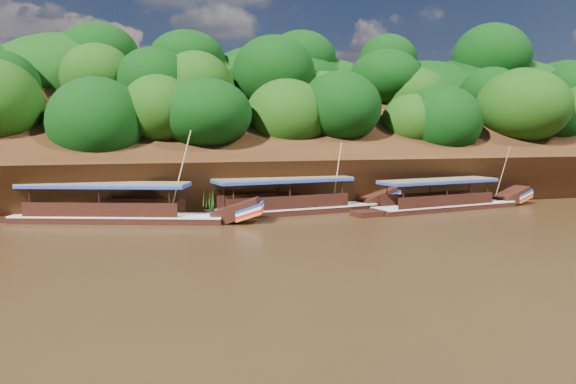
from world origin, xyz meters
name	(u,v)px	position (x,y,z in m)	size (l,w,h in m)	color
ground	(328,234)	(0.00, 0.00, 0.00)	(160.00, 160.00, 0.00)	black
riverbank	(243,173)	(-0.01, 22.73, 1.89)	(120.00, 30.06, 19.40)	black
boat_0	(453,202)	(12.59, 6.68, 0.52)	(14.39, 4.25, 5.10)	black
boat_1	(303,205)	(1.25, 8.18, 0.58)	(15.04, 4.19, 5.53)	black
boat_2	(131,213)	(-10.65, 7.45, 0.57)	(15.87, 7.26, 6.35)	black
reeds	(231,200)	(-3.75, 9.55, 0.91)	(49.62, 2.66, 2.18)	#255B16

